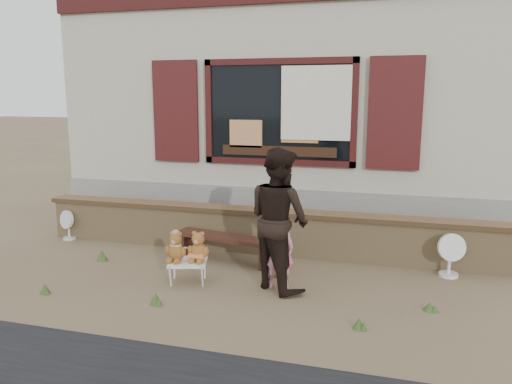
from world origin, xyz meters
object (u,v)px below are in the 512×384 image
(folding_chair, at_px, (188,263))
(child, at_px, (278,248))
(teddy_bear_left, at_px, (176,246))
(bench, at_px, (225,242))
(adult, at_px, (279,219))
(teddy_bear_right, at_px, (199,246))

(folding_chair, bearing_deg, child, -10.60)
(folding_chair, relative_size, teddy_bear_left, 1.45)
(bench, height_order, adult, adult)
(folding_chair, height_order, child, child)
(teddy_bear_right, distance_m, child, 1.01)
(teddy_bear_left, xyz_separation_m, adult, (1.27, 0.20, 0.39))
(bench, bearing_deg, folding_chair, -90.30)
(adult, bearing_deg, child, 134.32)
(child, bearing_deg, teddy_bear_right, -3.53)
(bench, height_order, child, child)
(child, height_order, adult, adult)
(folding_chair, distance_m, adult, 1.29)
(folding_chair, xyz_separation_m, teddy_bear_left, (-0.13, -0.04, 0.22))
(child, xyz_separation_m, adult, (-0.00, 0.04, 0.35))
(teddy_bear_left, relative_size, adult, 0.22)
(teddy_bear_right, xyz_separation_m, adult, (1.00, 0.12, 0.38))
(folding_chair, height_order, teddy_bear_right, teddy_bear_right)
(bench, xyz_separation_m, teddy_bear_left, (-0.31, -0.94, 0.20))
(teddy_bear_left, xyz_separation_m, teddy_bear_right, (0.27, 0.08, 0.00))
(teddy_bear_right, height_order, adult, adult)
(teddy_bear_left, bearing_deg, adult, -7.67)
(bench, relative_size, adult, 0.87)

